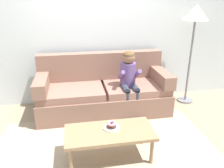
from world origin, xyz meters
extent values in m
plane|color=#9E896B|center=(0.00, 0.00, 0.00)|extent=(10.00, 10.00, 0.00)
cube|color=silver|center=(0.00, 1.40, 1.40)|extent=(8.00, 0.10, 2.80)
cube|color=tan|center=(0.00, -0.25, 0.01)|extent=(2.92, 1.73, 0.01)
cube|color=#846051|center=(0.13, 0.80, 0.19)|extent=(2.23, 0.90, 0.38)
cube|color=#906657|center=(-0.43, 0.75, 0.44)|extent=(1.07, 0.74, 0.12)
cube|color=#906657|center=(0.69, 0.75, 0.44)|extent=(1.07, 0.74, 0.12)
cube|color=#846051|center=(0.13, 1.15, 0.75)|extent=(2.23, 0.20, 0.49)
cube|color=#846051|center=(-0.89, 0.80, 0.61)|extent=(0.20, 0.90, 0.22)
cube|color=#846051|center=(1.14, 0.80, 0.61)|extent=(0.20, 0.90, 0.22)
cube|color=#937551|center=(0.02, -0.45, 0.38)|extent=(1.08, 0.52, 0.04)
cylinder|color=#937551|center=(-0.46, -0.65, 0.18)|extent=(0.04, 0.04, 0.36)
cylinder|color=#937551|center=(0.50, -0.65, 0.18)|extent=(0.04, 0.04, 0.36)
cylinder|color=#937551|center=(-0.46, -0.25, 0.18)|extent=(0.04, 0.04, 0.36)
cylinder|color=#937551|center=(0.50, -0.25, 0.18)|extent=(0.04, 0.04, 0.36)
cylinder|color=#664C84|center=(0.53, 0.72, 0.70)|extent=(0.26, 0.26, 0.40)
sphere|color=#846047|center=(0.53, 0.70, 1.00)|extent=(0.21, 0.21, 0.21)
ellipsoid|color=brown|center=(0.53, 0.70, 1.04)|extent=(0.20, 0.20, 0.12)
cylinder|color=#333847|center=(0.45, 0.57, 0.51)|extent=(0.11, 0.30, 0.11)
cylinder|color=#333847|center=(0.45, 0.42, 0.28)|extent=(0.09, 0.09, 0.44)
cube|color=black|center=(0.45, 0.37, 0.03)|extent=(0.10, 0.20, 0.06)
cylinder|color=#664C84|center=(0.40, 0.62, 0.74)|extent=(0.07, 0.29, 0.23)
cylinder|color=#333847|center=(0.61, 0.57, 0.51)|extent=(0.11, 0.30, 0.11)
cylinder|color=#333847|center=(0.61, 0.42, 0.28)|extent=(0.09, 0.09, 0.44)
cube|color=black|center=(0.61, 0.37, 0.03)|extent=(0.10, 0.20, 0.06)
cylinder|color=#664C84|center=(0.67, 0.62, 0.74)|extent=(0.07, 0.29, 0.23)
cylinder|color=white|center=(0.06, -0.39, 0.40)|extent=(0.21, 0.21, 0.01)
torus|color=#422619|center=(0.06, -0.39, 0.43)|extent=(0.15, 0.15, 0.04)
torus|color=pink|center=(0.06, -0.39, 0.46)|extent=(0.13, 0.13, 0.04)
cube|color=blue|center=(-0.24, -0.02, 0.03)|extent=(0.16, 0.09, 0.05)
cylinder|color=blue|center=(-0.33, -0.02, 0.03)|extent=(0.06, 0.06, 0.05)
cylinder|color=blue|center=(-0.16, -0.02, 0.03)|extent=(0.06, 0.06, 0.05)
cylinder|color=slate|center=(1.76, 0.95, 0.01)|extent=(0.30, 0.30, 0.03)
cylinder|color=slate|center=(1.76, 0.95, 0.81)|extent=(0.04, 0.04, 1.56)
cone|color=beige|center=(1.76, 0.95, 1.67)|extent=(0.44, 0.44, 0.26)
camera|label=1|loc=(-0.36, -2.75, 1.92)|focal=36.02mm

